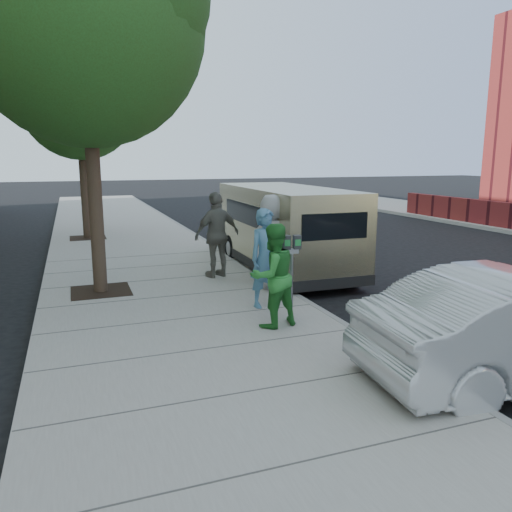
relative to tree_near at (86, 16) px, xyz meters
The scene contains 11 objects.
ground 6.45m from the tree_near, 46.82° to the right, with size 120.00×120.00×0.00m, color black.
sidewalk 6.11m from the tree_near, 62.43° to the right, with size 5.00×60.00×0.15m, color gray.
curb_face 7.02m from the tree_near, 33.03° to the right, with size 0.12×60.00×0.16m, color gray.
tree_near is the anchor object (origin of this frame).
tree_far 7.63m from the tree_near, 90.00° to the left, with size 3.92×3.80×6.49m.
parking_meter 6.09m from the tree_near, 47.62° to the right, with size 0.32×0.15×1.48m.
van 6.41m from the tree_near, 12.64° to the left, with size 2.08×5.90×2.17m.
person_officer 5.73m from the tree_near, 38.08° to the right, with size 0.67×0.44×1.85m, color teal.
person_green_shirt 6.14m from the tree_near, 52.76° to the right, with size 0.83×0.65×1.72m, color #2B8532.
person_gray_shirt 5.67m from the tree_near, 15.31° to the right, with size 0.98×0.64×2.00m, color #A1A0A3.
person_striped_polo 5.14m from the tree_near, ahead, with size 1.16×0.48×1.99m, color slate.
Camera 1 is at (-2.76, -8.23, 2.90)m, focal length 35.00 mm.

